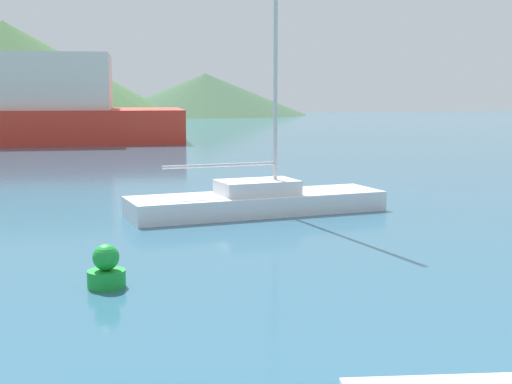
# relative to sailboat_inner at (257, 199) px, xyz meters

# --- Properties ---
(sailboat_inner) EXTENTS (7.89, 3.02, 10.31)m
(sailboat_inner) POSITION_rel_sailboat_inner_xyz_m (0.00, 0.00, 0.00)
(sailboat_inner) COLOR silver
(sailboat_inner) RESTS_ON ground_plane
(buoy_marker) EXTENTS (0.71, 0.71, 0.81)m
(buoy_marker) POSITION_rel_sailboat_inner_xyz_m (-4.77, -7.15, -0.09)
(buoy_marker) COLOR green
(buoy_marker) RESTS_ON ground_plane
(hill_west) EXTENTS (48.96, 48.96, 13.59)m
(hill_west) POSITION_rel_sailboat_inner_xyz_m (-13.99, 87.72, 6.37)
(hill_west) COLOR #3D6038
(hill_west) RESTS_ON ground_plane
(hill_central) EXTENTS (32.11, 32.11, 6.52)m
(hill_central) POSITION_rel_sailboat_inner_xyz_m (15.65, 91.74, 2.83)
(hill_central) COLOR #38563D
(hill_central) RESTS_ON ground_plane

